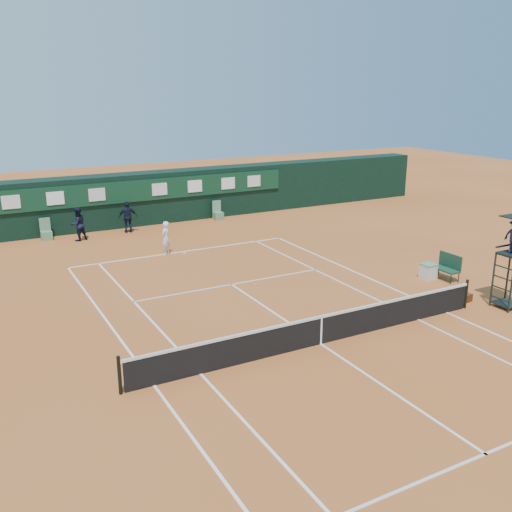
{
  "coord_description": "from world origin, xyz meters",
  "views": [
    {
      "loc": [
        -9.63,
        -13.51,
        7.83
      ],
      "look_at": [
        0.92,
        6.0,
        1.2
      ],
      "focal_mm": 40.0,
      "sensor_mm": 36.0,
      "label": 1
    }
  ],
  "objects": [
    {
      "name": "player",
      "position": [
        -0.87,
        11.84,
        0.82
      ],
      "size": [
        0.7,
        0.69,
        1.63
      ],
      "primitive_type": "imported",
      "rotation": [
        0.0,
        0.0,
        3.91
      ],
      "color": "white",
      "rests_on": "ground"
    },
    {
      "name": "court_lines",
      "position": [
        0.0,
        0.0,
        0.01
      ],
      "size": [
        11.05,
        23.85,
        0.01
      ],
      "color": "white",
      "rests_on": "ground"
    },
    {
      "name": "cooler",
      "position": [
        7.67,
        3.14,
        0.33
      ],
      "size": [
        0.57,
        0.57,
        0.65
      ],
      "color": "silver",
      "rests_on": "ground"
    },
    {
      "name": "linesman_chair_right",
      "position": [
        4.5,
        17.48,
        0.32
      ],
      "size": [
        0.55,
        0.5,
        1.15
      ],
      "color": "#56835D",
      "rests_on": "ground"
    },
    {
      "name": "back_wall",
      "position": [
        0.0,
        18.74,
        1.51
      ],
      "size": [
        40.0,
        1.65,
        3.0
      ],
      "color": "black",
      "rests_on": "ground"
    },
    {
      "name": "linesman_chair_left",
      "position": [
        -5.5,
        17.48,
        0.32
      ],
      "size": [
        0.55,
        0.5,
        1.15
      ],
      "color": "#588760",
      "rests_on": "ground"
    },
    {
      "name": "player_bench",
      "position": [
        8.29,
        2.7,
        0.6
      ],
      "size": [
        0.55,
        1.2,
        1.1
      ],
      "color": "#193F2C",
      "rests_on": "ground"
    },
    {
      "name": "tennis_net",
      "position": [
        0.0,
        0.0,
        0.51
      ],
      "size": [
        12.9,
        0.1,
        1.1
      ],
      "color": "black",
      "rests_on": "ground"
    },
    {
      "name": "ground",
      "position": [
        0.0,
        0.0,
        0.0
      ],
      "size": [
        90.0,
        90.0,
        0.0
      ],
      "primitive_type": "plane",
      "color": "#C1642D",
      "rests_on": "ground"
    },
    {
      "name": "ball_kid_left",
      "position": [
        -4.01,
        16.5,
        0.89
      ],
      "size": [
        1.04,
        0.92,
        1.78
      ],
      "primitive_type": "imported",
      "rotation": [
        0.0,
        0.0,
        3.48
      ],
      "color": "black",
      "rests_on": "ground"
    },
    {
      "name": "tennis_ball",
      "position": [
        0.8,
        5.8,
        0.04
      ],
      "size": [
        0.07,
        0.07,
        0.07
      ],
      "primitive_type": "sphere",
      "color": "#BCD331",
      "rests_on": "ground"
    },
    {
      "name": "tennis_bag",
      "position": [
        6.98,
        0.71,
        0.15
      ],
      "size": [
        0.44,
        0.82,
        0.29
      ],
      "primitive_type": "cube",
      "rotation": [
        0.0,
        0.0,
        0.13
      ],
      "color": "black",
      "rests_on": "ground"
    },
    {
      "name": "ball_kid_right",
      "position": [
        -1.22,
        16.94,
        0.88
      ],
      "size": [
        1.07,
        0.55,
        1.76
      ],
      "primitive_type": "imported",
      "rotation": [
        0.0,
        0.0,
        3.02
      ],
      "color": "black",
      "rests_on": "ground"
    }
  ]
}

